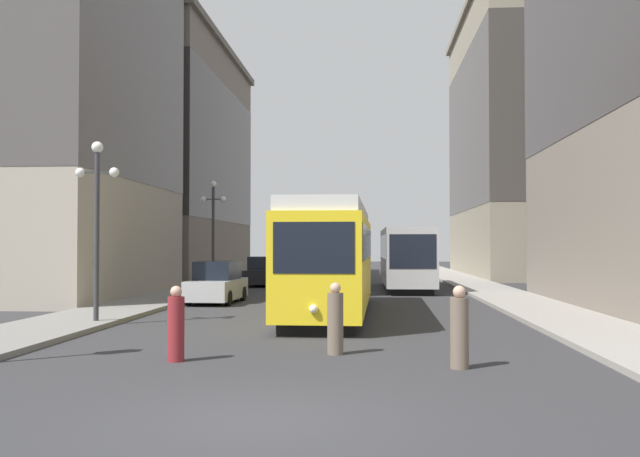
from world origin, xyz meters
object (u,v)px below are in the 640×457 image
object	(u,v)px
pedestrian_crossing_far	(459,330)
lamp_post_left_near	(97,203)
pedestrian_crossing_near	(176,326)
streetcar	(332,257)
parked_car_left_near	(217,284)
lamp_post_left_far	(213,218)
pedestrian_on_sidewalk	(335,321)
parked_car_left_mid	(263,272)
transit_bus	(406,255)

from	to	relation	value
pedestrian_crossing_far	lamp_post_left_near	xyz separation A→B (m)	(-10.38, 6.90, 3.05)
lamp_post_left_near	pedestrian_crossing_near	bearing A→B (deg)	-55.81
streetcar	parked_car_left_near	bearing A→B (deg)	139.35
parked_car_left_near	pedestrian_crossing_far	xyz separation A→B (m)	(8.48, -15.58, -0.06)
pedestrian_crossing_far	lamp_post_left_far	world-z (taller)	lamp_post_left_far
streetcar	lamp_post_left_far	distance (m)	14.23
pedestrian_on_sidewalk	lamp_post_left_near	xyz separation A→B (m)	(-7.77, 5.25, 3.07)
parked_car_left_near	lamp_post_left_near	distance (m)	9.38
parked_car_left_mid	pedestrian_crossing_far	distance (m)	29.82
parked_car_left_mid	parked_car_left_near	bearing A→B (deg)	-89.41
streetcar	pedestrian_crossing_near	distance (m)	10.91
streetcar	lamp_post_left_far	bearing A→B (deg)	121.54
pedestrian_crossing_far	lamp_post_left_near	distance (m)	12.83
transit_bus	pedestrian_crossing_near	xyz separation A→B (m)	(-6.20, -25.38, -1.19)
transit_bus	parked_car_left_mid	xyz separation A→B (m)	(-8.68, 2.77, -1.10)
transit_bus	parked_car_left_mid	size ratio (longest dim) A/B	2.52
parked_car_left_near	lamp_post_left_far	size ratio (longest dim) A/B	0.75
parked_car_left_mid	pedestrian_crossing_near	world-z (taller)	parked_car_left_mid
parked_car_left_near	pedestrian_on_sidewalk	xyz separation A→B (m)	(5.87, -13.94, -0.08)
transit_bus	parked_car_left_near	xyz separation A→B (m)	(-8.68, -10.23, -1.10)
pedestrian_crossing_near	lamp_post_left_near	distance (m)	8.39
streetcar	lamp_post_left_near	xyz separation A→B (m)	(-7.17, -4.00, 1.74)
parked_car_left_mid	pedestrian_crossing_near	xyz separation A→B (m)	(2.49, -28.15, -0.09)
transit_bus	parked_car_left_near	distance (m)	13.47
pedestrian_crossing_far	pedestrian_on_sidewalk	xyz separation A→B (m)	(-2.61, 1.65, -0.02)
parked_car_left_mid	lamp_post_left_near	size ratio (longest dim) A/B	0.82
streetcar	transit_bus	xyz separation A→B (m)	(3.42, 14.92, -0.15)
streetcar	transit_bus	world-z (taller)	streetcar
transit_bus	pedestrian_crossing_far	size ratio (longest dim) A/B	6.88
parked_car_left_near	pedestrian_on_sidewalk	bearing A→B (deg)	-64.78
streetcar	lamp_post_left_far	world-z (taller)	lamp_post_left_far
streetcar	pedestrian_crossing_near	xyz separation A→B (m)	(-2.78, -10.46, -1.34)
pedestrian_crossing_near	pedestrian_on_sidewalk	bearing A→B (deg)	-123.44
streetcar	pedestrian_crossing_near	world-z (taller)	streetcar
transit_bus	lamp_post_left_far	size ratio (longest dim) A/B	1.97
pedestrian_crossing_far	pedestrian_on_sidewalk	distance (m)	3.09
transit_bus	parked_car_left_near	size ratio (longest dim) A/B	2.63
lamp_post_left_near	pedestrian_on_sidewalk	bearing A→B (deg)	-34.04
pedestrian_crossing_far	pedestrian_on_sidewalk	bearing A→B (deg)	-24.77
parked_car_left_mid	pedestrian_crossing_far	xyz separation A→B (m)	(8.48, -28.59, -0.06)
parked_car_left_near	pedestrian_on_sidewalk	size ratio (longest dim) A/B	2.68
parked_car_left_near	lamp_post_left_near	size ratio (longest dim) A/B	0.78
pedestrian_on_sidewalk	lamp_post_left_far	size ratio (longest dim) A/B	0.28
parked_car_left_near	lamp_post_left_far	bearing A→B (deg)	106.67
streetcar	pedestrian_on_sidewalk	distance (m)	9.37
pedestrian_on_sidewalk	lamp_post_left_near	size ratio (longest dim) A/B	0.29
transit_bus	streetcar	bearing A→B (deg)	-103.59
lamp_post_left_near	transit_bus	bearing A→B (deg)	60.78
parked_car_left_near	lamp_post_left_far	world-z (taller)	lamp_post_left_far
transit_bus	lamp_post_left_near	xyz separation A→B (m)	(-10.59, -18.92, 1.89)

